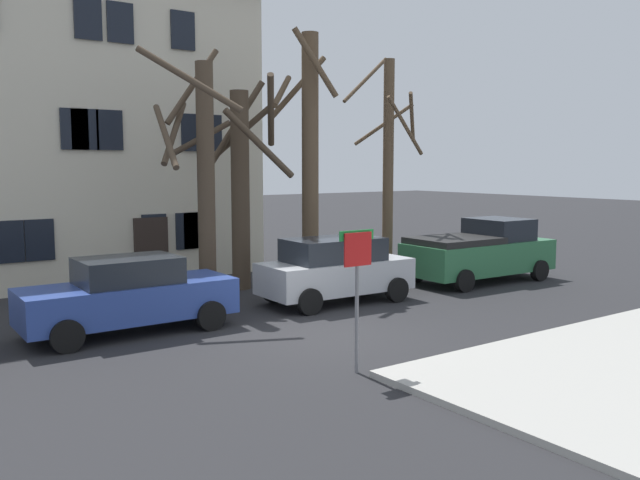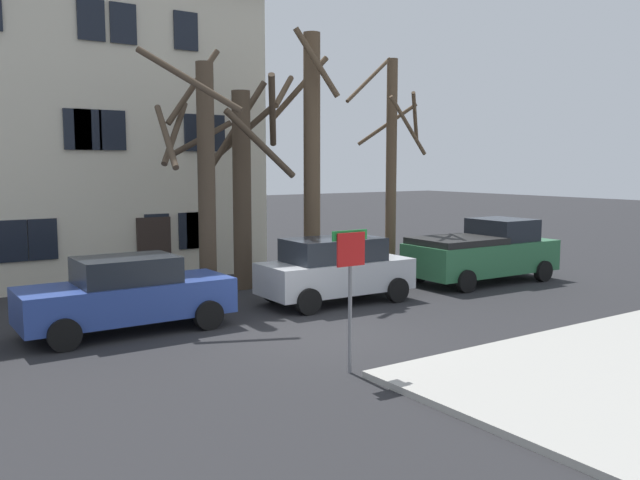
% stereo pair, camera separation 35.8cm
% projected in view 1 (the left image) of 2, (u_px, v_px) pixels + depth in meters
% --- Properties ---
extents(ground_plane, '(120.00, 120.00, 0.00)m').
position_uv_depth(ground_plane, '(320.00, 334.00, 14.75)').
color(ground_plane, '#262628').
extents(building_main, '(11.49, 7.06, 11.68)m').
position_uv_depth(building_main, '(73.00, 100.00, 22.44)').
color(building_main, beige).
rests_on(building_main, ground_plane).
extents(tree_bare_near, '(3.03, 3.23, 6.98)m').
position_uv_depth(tree_bare_near, '(202.00, 171.00, 17.76)').
color(tree_bare_near, '#4C3D2D').
rests_on(tree_bare_near, ground_plane).
extents(tree_bare_mid, '(2.58, 2.86, 6.36)m').
position_uv_depth(tree_bare_mid, '(242.00, 179.00, 19.87)').
color(tree_bare_mid, '#4C3D2D').
rests_on(tree_bare_mid, ground_plane).
extents(tree_bare_far, '(2.47, 2.27, 7.73)m').
position_uv_depth(tree_bare_far, '(309.00, 154.00, 20.27)').
color(tree_bare_far, brown).
rests_on(tree_bare_far, ground_plane).
extents(tree_bare_end, '(2.75, 2.68, 7.59)m').
position_uv_depth(tree_bare_end, '(388.00, 160.00, 22.69)').
color(tree_bare_end, brown).
rests_on(tree_bare_end, ground_plane).
extents(car_blue_sedan, '(4.66, 1.97, 1.71)m').
position_uv_depth(car_blue_sedan, '(129.00, 295.00, 14.82)').
color(car_blue_sedan, '#2D4799').
rests_on(car_blue_sedan, ground_plane).
extents(car_silver_wagon, '(4.26, 2.06, 1.78)m').
position_uv_depth(car_silver_wagon, '(335.00, 269.00, 18.06)').
color(car_silver_wagon, '#B7BABF').
rests_on(car_silver_wagon, ground_plane).
extents(pickup_truck_green, '(5.13, 2.42, 2.00)m').
position_uv_depth(pickup_truck_green, '(480.00, 252.00, 21.39)').
color(pickup_truck_green, '#2D6B42').
rests_on(pickup_truck_green, ground_plane).
extents(street_sign_pole, '(0.76, 0.07, 2.60)m').
position_uv_depth(street_sign_pole, '(357.00, 273.00, 11.82)').
color(street_sign_pole, slate).
rests_on(street_sign_pole, ground_plane).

